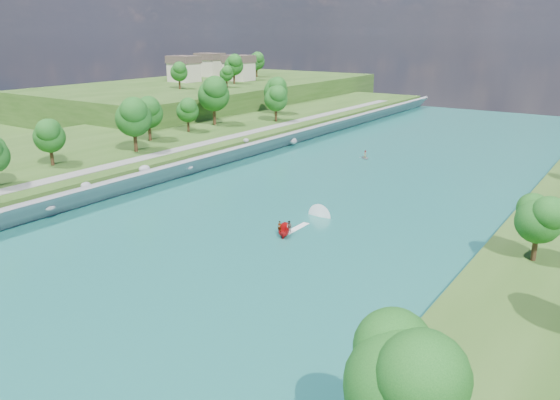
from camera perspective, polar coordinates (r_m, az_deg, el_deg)
The scene contains 11 objects.
ground at distance 67.01m, azimuth -6.45°, elevation -4.83°, with size 260.00×260.00×0.00m, color #2D5119.
river_water at distance 82.17m, azimuth 2.67°, elevation -0.50°, with size 55.00×240.00×0.10m, color #19605B.
berm_west at distance 115.26m, azimuth -18.99°, elevation 4.62°, with size 45.00×240.00×3.50m, color #2D5119.
ridge_west at distance 189.11m, azimuth -6.71°, elevation 10.86°, with size 60.00×120.00×9.00m, color #2D5119.
riprap_bank at distance 96.94m, azimuth -10.58°, elevation 3.06°, with size 4.48×236.00×4.53m.
riverside_path at distance 101.59m, azimuth -13.11°, elevation 4.55°, with size 3.00×200.00×0.10m, color gray.
ridge_houses at distance 196.17m, azimuth -7.22°, elevation 13.65°, with size 29.50×29.50×8.40m.
trees_west at distance 97.42m, azimuth -25.62°, elevation 6.31°, with size 18.12×148.86×13.93m.
trees_ridge at distance 184.87m, azimuth -4.71°, elevation 13.71°, with size 21.42×53.38×10.82m.
motorboat at distance 71.27m, azimuth 1.34°, elevation -2.77°, with size 3.60×18.72×1.92m.
raft at distance 113.29m, azimuth 8.87°, elevation 4.49°, with size 3.10×3.16×1.71m.
Camera 1 is at (41.14, -46.61, 25.00)m, focal length 35.00 mm.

